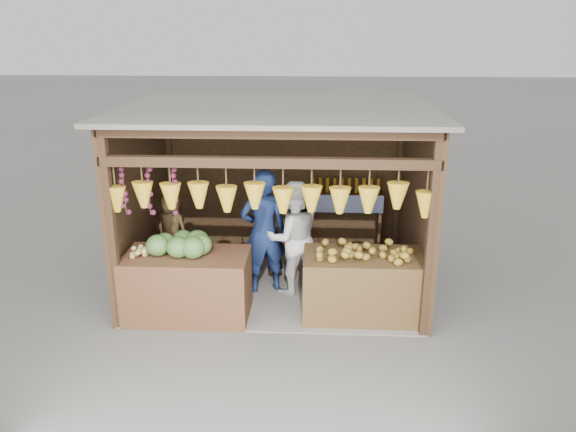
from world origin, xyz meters
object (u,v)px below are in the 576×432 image
object	(u,v)px
woman_standing	(293,238)
vendor_seated	(172,230)
man_standing	(264,232)
counter_right	(364,286)
counter_left	(188,285)

from	to	relation	value
woman_standing	vendor_seated	bearing A→B (deg)	-25.40
man_standing	woman_standing	bearing A→B (deg)	161.44
woman_standing	counter_right	bearing A→B (deg)	126.50
counter_left	man_standing	size ratio (longest dim) A/B	0.88
counter_left	counter_right	world-z (taller)	counter_left
man_standing	vendor_seated	xyz separation A→B (m)	(-1.38, 0.23, -0.08)
counter_left	counter_right	size ratio (longest dim) A/B	1.01
counter_left	vendor_seated	size ratio (longest dim) A/B	1.47
counter_left	man_standing	world-z (taller)	man_standing
vendor_seated	woman_standing	bearing A→B (deg)	-163.63
man_standing	woman_standing	xyz separation A→B (m)	(0.42, 0.01, -0.08)
counter_left	counter_right	xyz separation A→B (m)	(2.34, 0.12, -0.01)
woman_standing	counter_left	bearing A→B (deg)	12.43
woman_standing	vendor_seated	xyz separation A→B (m)	(-1.81, 0.22, 0.01)
counter_left	woman_standing	world-z (taller)	woman_standing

